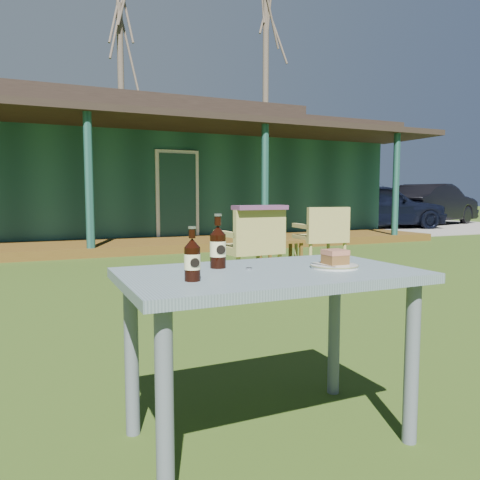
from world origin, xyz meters
name	(u,v)px	position (x,y,z in m)	size (l,w,h in m)	color
ground	(168,336)	(0.00, 0.00, 0.00)	(80.00, 80.00, 0.00)	#334916
pavilion	(68,173)	(0.00, 9.39, 1.61)	(15.80, 8.30, 3.45)	#1A453C
gravel_strip	(409,227)	(10.50, 8.50, 0.01)	(9.00, 6.00, 0.02)	gray
tree_mid	(122,113)	(3.00, 18.50, 4.75)	(0.28, 0.28, 9.50)	brown
tree_right	(265,102)	(9.50, 17.00, 5.50)	(0.28, 0.28, 11.00)	brown
car_near	(377,206)	(9.12, 8.48, 0.72)	(1.70, 4.23, 1.44)	black
car_far	(432,205)	(12.18, 9.18, 0.72)	(1.52, 4.37, 1.44)	black
cafe_table	(270,295)	(0.00, -1.60, 0.62)	(1.20, 0.70, 0.72)	slate
plate	(334,266)	(0.28, -1.65, 0.73)	(0.20, 0.20, 0.01)	silver
cake_slice	(335,257)	(0.30, -1.64, 0.77)	(0.09, 0.09, 0.06)	brown
fork	(323,265)	(0.22, -1.66, 0.74)	(0.01, 0.14, 0.00)	silver
cola_bottle_near	(218,246)	(-0.17, -1.45, 0.81)	(0.07, 0.07, 0.23)	black
cola_bottle_far	(192,259)	(-0.37, -1.70, 0.80)	(0.06, 0.06, 0.20)	black
bottle_cap	(249,269)	(-0.07, -1.55, 0.72)	(0.03, 0.03, 0.01)	silver
armchair_left	(252,242)	(1.45, 1.60, 0.49)	(0.68, 0.65, 0.87)	tan
armchair_right	(323,233)	(2.99, 2.43, 0.49)	(0.71, 0.68, 0.87)	tan
floral_throw	(260,207)	(1.46, 1.42, 0.90)	(0.63, 0.21, 0.05)	#63365B
side_table	(281,244)	(2.37, 2.57, 0.34)	(0.60, 0.40, 0.40)	brown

